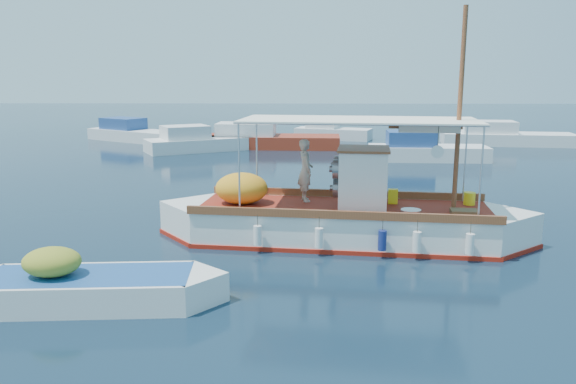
{
  "coord_description": "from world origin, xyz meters",
  "views": [
    {
      "loc": [
        -0.47,
        -14.66,
        4.61
      ],
      "look_at": [
        -0.83,
        0.0,
        1.55
      ],
      "focal_mm": 35.0,
      "sensor_mm": 36.0,
      "label": 1
    }
  ],
  "objects": [
    {
      "name": "bg_boat_nw",
      "position": [
        -6.91,
        19.84,
        0.49
      ],
      "size": [
        7.02,
        5.3,
        1.8
      ],
      "rotation": [
        0.0,
        0.0,
        0.5
      ],
      "color": "silver",
      "rests_on": "ground"
    },
    {
      "name": "bg_boat_n",
      "position": [
        -2.98,
        21.55,
        0.49
      ],
      "size": [
        9.38,
        3.18,
        1.8
      ],
      "rotation": [
        0.0,
        0.0,
        -0.04
      ],
      "color": "maroon",
      "rests_on": "ground"
    },
    {
      "name": "ground",
      "position": [
        0.0,
        0.0,
        0.0
      ],
      "size": [
        160.0,
        160.0,
        0.0
      ],
      "primitive_type": "plane",
      "color": "black",
      "rests_on": "ground"
    },
    {
      "name": "bg_boat_far_n",
      "position": [
        1.68,
        26.72,
        0.49
      ],
      "size": [
        5.82,
        3.62,
        1.8
      ],
      "rotation": [
        0.0,
        0.0,
        -0.32
      ],
      "color": "silver",
      "rests_on": "ground"
    },
    {
      "name": "bg_boat_far_w",
      "position": [
        -12.66,
        25.28,
        0.49
      ],
      "size": [
        7.51,
        5.86,
        1.8
      ],
      "rotation": [
        0.0,
        0.0,
        -0.56
      ],
      "color": "silver",
      "rests_on": "ground"
    },
    {
      "name": "fishing_caique",
      "position": [
        0.64,
        0.78,
        0.58
      ],
      "size": [
        10.72,
        3.88,
        6.58
      ],
      "rotation": [
        0.0,
        0.0,
        -0.12
      ],
      "color": "white",
      "rests_on": "ground"
    },
    {
      "name": "dinghy",
      "position": [
        -4.85,
        -3.93,
        0.29
      ],
      "size": [
        5.68,
        1.91,
        1.39
      ],
      "rotation": [
        0.0,
        0.0,
        0.08
      ],
      "color": "white",
      "rests_on": "ground"
    },
    {
      "name": "bg_boat_ne",
      "position": [
        6.3,
        16.28,
        0.49
      ],
      "size": [
        6.52,
        2.5,
        1.8
      ],
      "rotation": [
        0.0,
        0.0,
        -0.05
      ],
      "color": "silver",
      "rests_on": "ground"
    },
    {
      "name": "bg_boat_e",
      "position": [
        13.14,
        23.48,
        0.49
      ],
      "size": [
        8.83,
        3.66,
        1.8
      ],
      "rotation": [
        0.0,
        0.0,
        -0.13
      ],
      "color": "silver",
      "rests_on": "ground"
    }
  ]
}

